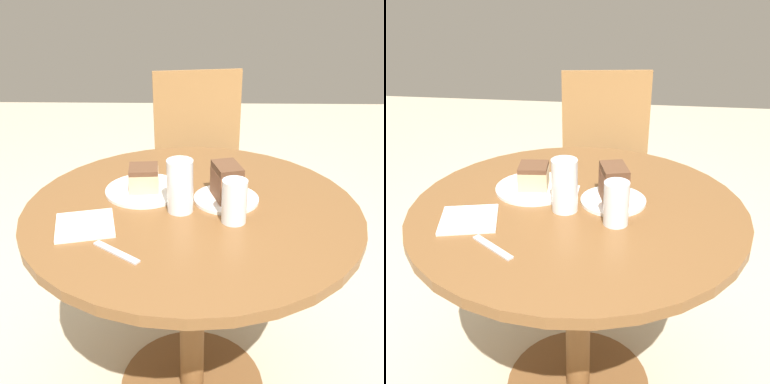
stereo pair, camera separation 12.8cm
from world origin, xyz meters
The scene contains 11 objects.
table centered at (0.00, 0.00, 0.57)m, with size 0.97×0.97×0.75m.
chair centered at (0.03, 0.88, 0.48)m, with size 0.52×0.51×0.94m.
plate_near centered at (0.10, 0.03, 0.75)m, with size 0.19×0.19×0.01m.
plate_far centered at (-0.15, 0.08, 0.75)m, with size 0.24×0.24×0.01m.
cake_slice_near centered at (0.10, 0.03, 0.81)m, with size 0.10×0.12×0.10m.
cake_slice_far centered at (-0.15, 0.08, 0.79)m, with size 0.10×0.10×0.07m.
glass_lemonade centered at (0.11, -0.10, 0.80)m, with size 0.07×0.07×0.12m.
glass_water centered at (-0.03, -0.04, 0.82)m, with size 0.07×0.07×0.15m.
napkin_stack centered at (-0.28, -0.13, 0.75)m, with size 0.18×0.18×0.01m.
fork centered at (-0.02, 0.04, 0.75)m, with size 0.02×0.15×0.00m.
spoon centered at (-0.18, -0.26, 0.75)m, with size 0.13×0.10×0.00m.
Camera 2 is at (0.15, -1.15, 1.35)m, focal length 42.00 mm.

